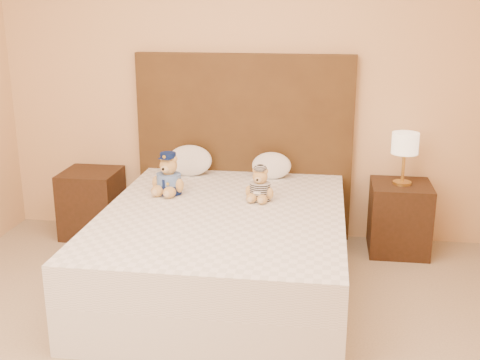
{
  "coord_description": "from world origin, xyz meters",
  "views": [
    {
      "loc": [
        0.65,
        -2.52,
        1.89
      ],
      "look_at": [
        0.08,
        1.45,
        0.69
      ],
      "focal_mm": 45.0,
      "sensor_mm": 36.0,
      "label": 1
    }
  ],
  "objects_px": {
    "bed": "(223,249)",
    "lamp": "(405,146)",
    "pillow_left": "(190,159)",
    "nightstand_right": "(399,218)",
    "teddy_prisoner": "(260,184)",
    "pillow_right": "(271,164)",
    "nightstand_left": "(92,203)",
    "teddy_police": "(169,174)"
  },
  "relations": [
    {
      "from": "bed",
      "to": "lamp",
      "type": "xyz_separation_m",
      "value": [
        1.25,
        0.8,
        0.57
      ]
    },
    {
      "from": "nightstand_left",
      "to": "pillow_right",
      "type": "xyz_separation_m",
      "value": [
        1.49,
        0.03,
        0.38
      ]
    },
    {
      "from": "nightstand_left",
      "to": "teddy_police",
      "type": "relative_size",
      "value": 1.82
    },
    {
      "from": "lamp",
      "to": "teddy_prisoner",
      "type": "bearing_deg",
      "value": -152.07
    },
    {
      "from": "teddy_police",
      "to": "teddy_prisoner",
      "type": "height_order",
      "value": "teddy_police"
    },
    {
      "from": "nightstand_left",
      "to": "lamp",
      "type": "distance_m",
      "value": 2.56
    },
    {
      "from": "nightstand_right",
      "to": "pillow_right",
      "type": "distance_m",
      "value": 1.08
    },
    {
      "from": "nightstand_left",
      "to": "pillow_right",
      "type": "distance_m",
      "value": 1.54
    },
    {
      "from": "nightstand_left",
      "to": "pillow_right",
      "type": "relative_size",
      "value": 1.78
    },
    {
      "from": "teddy_police",
      "to": "pillow_right",
      "type": "bearing_deg",
      "value": 50.72
    },
    {
      "from": "bed",
      "to": "pillow_right",
      "type": "xyz_separation_m",
      "value": [
        0.24,
        0.83,
        0.38
      ]
    },
    {
      "from": "bed",
      "to": "teddy_prisoner",
      "type": "distance_m",
      "value": 0.52
    },
    {
      "from": "nightstand_left",
      "to": "nightstand_right",
      "type": "distance_m",
      "value": 2.5
    },
    {
      "from": "nightstand_left",
      "to": "nightstand_right",
      "type": "relative_size",
      "value": 1.0
    },
    {
      "from": "nightstand_left",
      "to": "pillow_right",
      "type": "bearing_deg",
      "value": 1.15
    },
    {
      "from": "pillow_left",
      "to": "nightstand_right",
      "type": "bearing_deg",
      "value": -1.03
    },
    {
      "from": "bed",
      "to": "pillow_left",
      "type": "distance_m",
      "value": 1.01
    },
    {
      "from": "lamp",
      "to": "teddy_police",
      "type": "height_order",
      "value": "lamp"
    },
    {
      "from": "lamp",
      "to": "teddy_police",
      "type": "distance_m",
      "value": 1.77
    },
    {
      "from": "pillow_right",
      "to": "bed",
      "type": "bearing_deg",
      "value": -106.41
    },
    {
      "from": "nightstand_right",
      "to": "teddy_police",
      "type": "distance_m",
      "value": 1.82
    },
    {
      "from": "bed",
      "to": "nightstand_right",
      "type": "xyz_separation_m",
      "value": [
        1.25,
        0.8,
        -0.0
      ]
    },
    {
      "from": "bed",
      "to": "pillow_right",
      "type": "distance_m",
      "value": 0.95
    },
    {
      "from": "pillow_left",
      "to": "pillow_right",
      "type": "bearing_deg",
      "value": 0.0
    },
    {
      "from": "bed",
      "to": "lamp",
      "type": "bearing_deg",
      "value": 32.62
    },
    {
      "from": "teddy_police",
      "to": "nightstand_left",
      "type": "bearing_deg",
      "value": 162.37
    },
    {
      "from": "bed",
      "to": "pillow_left",
      "type": "height_order",
      "value": "pillow_left"
    },
    {
      "from": "lamp",
      "to": "teddy_police",
      "type": "xyz_separation_m",
      "value": [
        -1.7,
        -0.49,
        -0.15
      ]
    },
    {
      "from": "teddy_police",
      "to": "lamp",
      "type": "bearing_deg",
      "value": 29.94
    },
    {
      "from": "bed",
      "to": "lamp",
      "type": "height_order",
      "value": "lamp"
    },
    {
      "from": "nightstand_right",
      "to": "teddy_prisoner",
      "type": "relative_size",
      "value": 2.3
    },
    {
      "from": "teddy_police",
      "to": "pillow_left",
      "type": "distance_m",
      "value": 0.52
    },
    {
      "from": "teddy_prisoner",
      "to": "pillow_left",
      "type": "xyz_separation_m",
      "value": [
        -0.63,
        0.58,
        0.01
      ]
    },
    {
      "from": "lamp",
      "to": "nightstand_left",
      "type": "bearing_deg",
      "value": 180.0
    },
    {
      "from": "teddy_police",
      "to": "pillow_left",
      "type": "bearing_deg",
      "value": 100.0
    },
    {
      "from": "nightstand_right",
      "to": "pillow_right",
      "type": "xyz_separation_m",
      "value": [
        -1.01,
        0.03,
        0.38
      ]
    },
    {
      "from": "bed",
      "to": "pillow_left",
      "type": "xyz_separation_m",
      "value": [
        -0.41,
        0.83,
        0.4
      ]
    },
    {
      "from": "bed",
      "to": "teddy_prisoner",
      "type": "relative_size",
      "value": 8.36
    },
    {
      "from": "teddy_prisoner",
      "to": "pillow_right",
      "type": "height_order",
      "value": "teddy_prisoner"
    },
    {
      "from": "nightstand_right",
      "to": "lamp",
      "type": "distance_m",
      "value": 0.57
    },
    {
      "from": "bed",
      "to": "teddy_prisoner",
      "type": "bearing_deg",
      "value": 49.21
    },
    {
      "from": "teddy_prisoner",
      "to": "pillow_left",
      "type": "height_order",
      "value": "pillow_left"
    }
  ]
}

